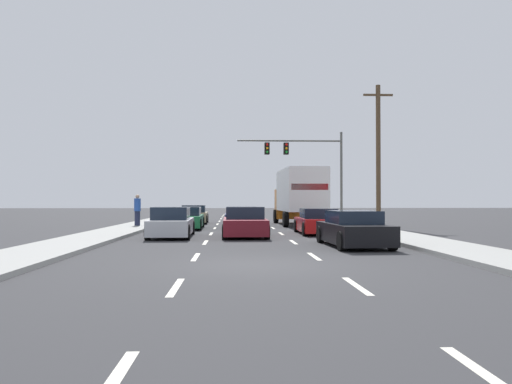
{
  "coord_description": "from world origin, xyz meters",
  "views": [
    {
      "loc": [
        -0.64,
        -12.64,
        1.62
      ],
      "look_at": [
        0.71,
        17.01,
        2.12
      ],
      "focal_mm": 35.36,
      "sensor_mm": 36.0,
      "label": 1
    }
  ],
  "objects": [
    {
      "name": "ground_plane",
      "position": [
        0.0,
        25.0,
        0.0
      ],
      "size": [
        140.0,
        140.0,
        0.0
      ],
      "primitive_type": "plane",
      "color": "#333335"
    },
    {
      "name": "sidewalk_right",
      "position": [
        6.45,
        20.0,
        0.07
      ],
      "size": [
        2.4,
        80.0,
        0.14
      ],
      "primitive_type": "cube",
      "color": "#9E9E99",
      "rests_on": "ground_plane"
    },
    {
      "name": "sidewalk_left",
      "position": [
        -6.45,
        20.0,
        0.07
      ],
      "size": [
        2.4,
        80.0,
        0.14
      ],
      "primitive_type": "cube",
      "color": "#9E9E99",
      "rests_on": "ground_plane"
    },
    {
      "name": "lane_markings",
      "position": [
        0.0,
        19.31,
        0.0
      ],
      "size": [
        3.54,
        57.0,
        0.01
      ],
      "color": "silver",
      "rests_on": "ground_plane"
    },
    {
      "name": "car_tan",
      "position": [
        -3.38,
        23.04,
        0.58
      ],
      "size": [
        1.96,
        4.21,
        1.28
      ],
      "color": "tan",
      "rests_on": "ground_plane"
    },
    {
      "name": "car_green",
      "position": [
        -3.27,
        16.16,
        0.57
      ],
      "size": [
        1.89,
        4.56,
        1.25
      ],
      "color": "#196B38",
      "rests_on": "ground_plane"
    },
    {
      "name": "car_silver",
      "position": [
        -3.34,
        9.68,
        0.61
      ],
      "size": [
        1.91,
        4.68,
        1.33
      ],
      "color": "#B7BABF",
      "rests_on": "ground_plane"
    },
    {
      "name": "car_blue",
      "position": [
        -0.04,
        24.01,
        0.54
      ],
      "size": [
        1.94,
        4.21,
        1.14
      ],
      "color": "#1E389E",
      "rests_on": "ground_plane"
    },
    {
      "name": "car_navy",
      "position": [
        -0.15,
        16.88,
        0.58
      ],
      "size": [
        2.02,
        4.01,
        1.28
      ],
      "color": "#141E4C",
      "rests_on": "ground_plane"
    },
    {
      "name": "car_maroon",
      "position": [
        -0.12,
        9.9,
        0.6
      ],
      "size": [
        2.0,
        4.68,
        1.33
      ],
      "color": "maroon",
      "rests_on": "ground_plane"
    },
    {
      "name": "box_truck",
      "position": [
        3.65,
        19.95,
        2.07
      ],
      "size": [
        2.72,
        8.47,
        3.58
      ],
      "color": "white",
      "rests_on": "ground_plane"
    },
    {
      "name": "car_red",
      "position": [
        3.44,
        11.48,
        0.56
      ],
      "size": [
        1.9,
        4.14,
        1.23
      ],
      "color": "red",
      "rests_on": "ground_plane"
    },
    {
      "name": "car_black",
      "position": [
        3.59,
        4.91,
        0.58
      ],
      "size": [
        2.01,
        4.39,
        1.26
      ],
      "color": "black",
      "rests_on": "ground_plane"
    },
    {
      "name": "traffic_signal_mast",
      "position": [
        4.78,
        28.39,
        5.29
      ],
      "size": [
        8.67,
        0.69,
        7.26
      ],
      "color": "#595B56",
      "rests_on": "ground_plane"
    },
    {
      "name": "utility_pole_mid",
      "position": [
        8.17,
        17.48,
        4.45
      ],
      "size": [
        1.8,
        0.28,
        8.63
      ],
      "color": "brown",
      "rests_on": "ground_plane"
    },
    {
      "name": "pedestrian_near_corner",
      "position": [
        -6.25,
        17.19,
        1.06
      ],
      "size": [
        0.38,
        0.38,
        1.82
      ],
      "color": "#1E233F",
      "rests_on": "sidewalk_left"
    }
  ]
}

